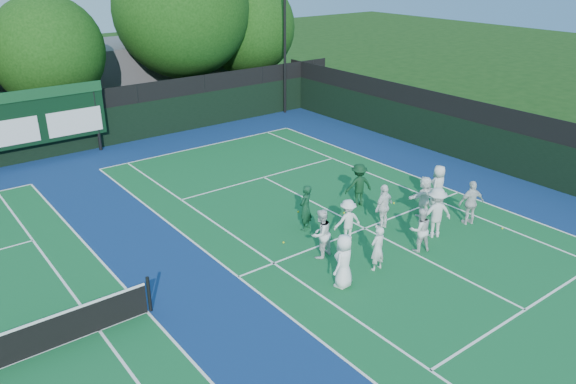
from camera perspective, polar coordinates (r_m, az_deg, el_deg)
ground at (r=20.11m, az=9.80°, el=-4.71°), size 120.00×120.00×0.00m
court_apron at (r=17.45m, az=-6.52°, el=-9.13°), size 34.00×32.00×0.01m
near_court at (r=20.71m, az=7.80°, el=-3.69°), size 11.05×23.85×0.01m
back_fence at (r=29.85m, az=-21.93°, el=6.05°), size 34.00×0.08×3.00m
divider_fence_right at (r=26.97m, az=21.70°, el=4.37°), size 0.08×32.00×3.00m
scoreboard at (r=29.02m, az=-23.83°, el=7.01°), size 6.00×0.21×3.55m
clubhouse at (r=38.28m, az=-19.87°, el=10.81°), size 18.00×6.00×4.00m
light_pole_right at (r=34.67m, az=-0.33°, el=18.19°), size 1.20×0.30×10.12m
tree_c at (r=32.85m, az=-22.96°, el=12.78°), size 5.85×5.85×7.46m
tree_d at (r=35.50m, az=-10.58°, el=17.50°), size 8.07×8.07×10.28m
tree_e at (r=37.98m, az=-4.01°, el=16.21°), size 6.15×6.15×7.99m
tennis_ball_1 at (r=21.77m, az=5.72°, el=-2.12°), size 0.07×0.07×0.07m
tennis_ball_2 at (r=21.92m, az=20.95°, el=-3.46°), size 0.07×0.07×0.07m
tennis_ball_3 at (r=19.52m, az=-0.45°, el=-5.14°), size 0.07×0.07×0.07m
tennis_ball_4 at (r=21.76m, az=1.05°, el=-2.02°), size 0.07×0.07×0.07m
tennis_ball_5 at (r=22.90m, az=10.71°, el=-1.11°), size 0.07×0.07×0.07m
player_front_0 at (r=16.85m, az=5.69°, el=-7.00°), size 0.97×0.81×1.71m
player_front_1 at (r=17.87m, az=9.08°, el=-5.69°), size 0.55×0.36×1.50m
player_front_2 at (r=19.26m, az=13.28°, el=-3.75°), size 0.93×0.84×1.55m
player_front_3 at (r=20.27m, az=14.78°, el=-2.04°), size 1.37×1.10×1.84m
player_front_4 at (r=21.61m, az=18.11°, el=-1.05°), size 1.08×0.76×1.70m
player_back_0 at (r=18.36m, az=3.35°, el=-4.25°), size 0.92×0.77×1.69m
player_back_1 at (r=19.46m, az=6.07°, el=-2.91°), size 1.11×0.80×1.55m
player_back_2 at (r=20.51m, az=9.70°, el=-1.47°), size 1.06×0.60×1.71m
player_back_3 at (r=21.87m, az=13.66°, el=-0.40°), size 1.50×0.58×1.58m
player_back_4 at (r=22.74m, az=15.00°, el=0.56°), size 0.94×0.72×1.72m
coach_left at (r=20.11m, az=1.80°, el=-1.62°), size 0.74×0.64×1.73m
coach_right at (r=22.24m, az=7.19°, el=0.72°), size 1.26×0.94×1.74m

